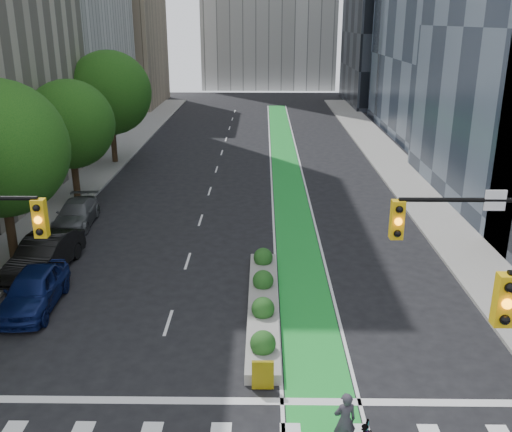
{
  "coord_description": "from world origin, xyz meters",
  "views": [
    {
      "loc": [
        1.18,
        -13.61,
        11.22
      ],
      "look_at": [
        0.88,
        10.14,
        3.0
      ],
      "focal_mm": 40.0,
      "sensor_mm": 36.0,
      "label": 1
    }
  ],
  "objects_px": {
    "parked_car_left_near": "(34,290)",
    "median_planter": "(263,302)",
    "cyclist": "(345,421)",
    "parked_car_left_far": "(76,214)",
    "parked_car_left_mid": "(45,255)"
  },
  "relations": [
    {
      "from": "median_planter",
      "to": "parked_car_left_near",
      "type": "bearing_deg",
      "value": 179.2
    },
    {
      "from": "parked_car_left_near",
      "to": "parked_car_left_far",
      "type": "bearing_deg",
      "value": 95.46
    },
    {
      "from": "parked_car_left_near",
      "to": "median_planter",
      "type": "bearing_deg",
      "value": -3.19
    },
    {
      "from": "cyclist",
      "to": "parked_car_left_far",
      "type": "height_order",
      "value": "cyclist"
    },
    {
      "from": "parked_car_left_mid",
      "to": "parked_car_left_far",
      "type": "xyz_separation_m",
      "value": [
        -0.53,
        6.38,
        -0.16
      ]
    },
    {
      "from": "median_planter",
      "to": "parked_car_left_mid",
      "type": "bearing_deg",
      "value": 160.2
    },
    {
      "from": "median_planter",
      "to": "parked_car_left_far",
      "type": "distance_m",
      "value": 14.68
    },
    {
      "from": "cyclist",
      "to": "parked_car_left_far",
      "type": "xyz_separation_m",
      "value": [
        -12.94,
        17.84,
        -0.18
      ]
    },
    {
      "from": "cyclist",
      "to": "parked_car_left_far",
      "type": "bearing_deg",
      "value": -65.8
    },
    {
      "from": "median_planter",
      "to": "cyclist",
      "type": "bearing_deg",
      "value": -74.0
    },
    {
      "from": "parked_car_left_near",
      "to": "parked_car_left_far",
      "type": "distance_m",
      "value": 10.0
    },
    {
      "from": "median_planter",
      "to": "parked_car_left_mid",
      "type": "height_order",
      "value": "parked_car_left_mid"
    },
    {
      "from": "cyclist",
      "to": "parked_car_left_mid",
      "type": "bearing_deg",
      "value": -54.47
    },
    {
      "from": "parked_car_left_far",
      "to": "cyclist",
      "type": "bearing_deg",
      "value": -57.62
    },
    {
      "from": "cyclist",
      "to": "parked_car_left_near",
      "type": "height_order",
      "value": "cyclist"
    }
  ]
}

